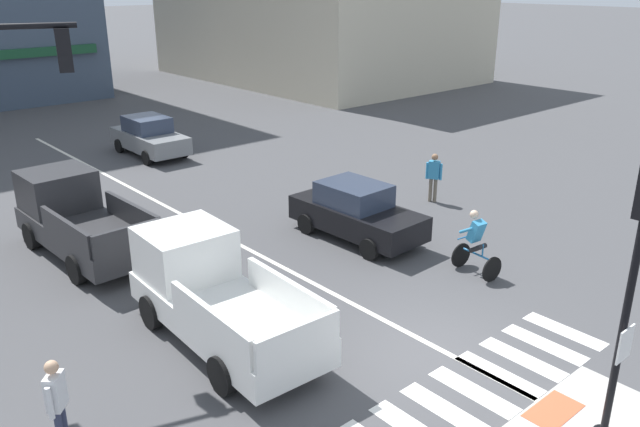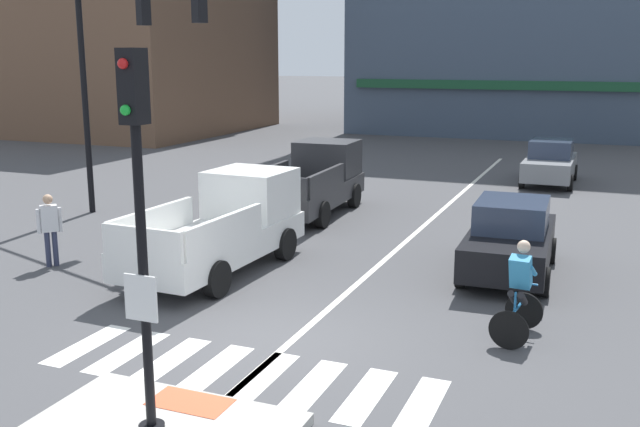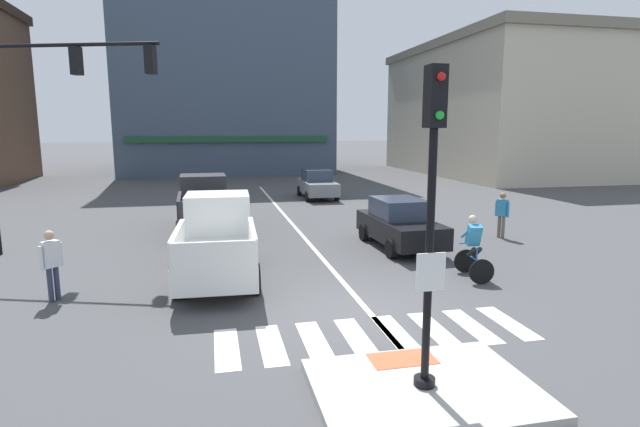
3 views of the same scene
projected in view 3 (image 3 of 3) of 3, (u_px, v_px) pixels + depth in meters
name	position (u px, v px, depth m)	size (l,w,h in m)	color
ground_plane	(357.00, 312.00, 10.82)	(300.00, 300.00, 0.00)	#474749
traffic_island	(424.00, 390.00, 7.46)	(3.32, 2.45, 0.15)	#B2AFA8
tactile_pad_front	(402.00, 359.00, 8.29)	(1.10, 0.60, 0.01)	#DB5B38
signal_pole	(432.00, 201.00, 6.97)	(0.44, 0.38, 4.64)	black
crosswalk_stripe_a	(227.00, 348.00, 9.02)	(0.44, 1.80, 0.01)	silver
crosswalk_stripe_b	(271.00, 344.00, 9.19)	(0.44, 1.80, 0.01)	silver
crosswalk_stripe_c	(314.00, 340.00, 9.36)	(0.44, 1.80, 0.01)	silver
crosswalk_stripe_d	(356.00, 337.00, 9.53)	(0.44, 1.80, 0.01)	silver
crosswalk_stripe_e	(396.00, 333.00, 9.71)	(0.44, 1.80, 0.01)	silver
crosswalk_stripe_f	(434.00, 329.00, 9.88)	(0.44, 1.80, 0.01)	silver
crosswalk_stripe_g	(472.00, 326.00, 10.05)	(0.44, 1.80, 0.01)	silver
crosswalk_stripe_h	(508.00, 323.00, 10.22)	(0.44, 1.80, 0.01)	silver
lane_centre_line	(294.00, 225.00, 20.50)	(0.14, 28.00, 0.01)	silver
traffic_light_mast	(38.00, 106.00, 14.80)	(5.46, 1.99, 6.59)	black
building_corner_right	(223.00, 55.00, 48.50)	(18.56, 19.97, 22.08)	#3D4C60
building_far_block	(510.00, 109.00, 43.79)	(15.55, 21.79, 11.19)	beige
car_black_eastbound_mid	(400.00, 224.00, 16.61)	(1.94, 4.15, 1.64)	black
car_grey_eastbound_distant	(317.00, 184.00, 28.43)	(1.86, 4.11, 1.64)	slate
pickup_truck_charcoal_westbound_far	(204.00, 205.00, 19.42)	(2.19, 5.16, 2.08)	#2D2D30
pickup_truck_white_westbound_near	(218.00, 239.00, 13.52)	(2.22, 5.17, 2.08)	white
cyclist	(473.00, 246.00, 13.18)	(0.78, 1.16, 1.68)	black
pedestrian_at_curb_left	(51.00, 260.00, 11.35)	(0.41, 0.43, 1.67)	#2D334C
pedestrian_waiting_far_side	(502.00, 211.00, 18.02)	(0.36, 0.50, 1.67)	#6B6051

